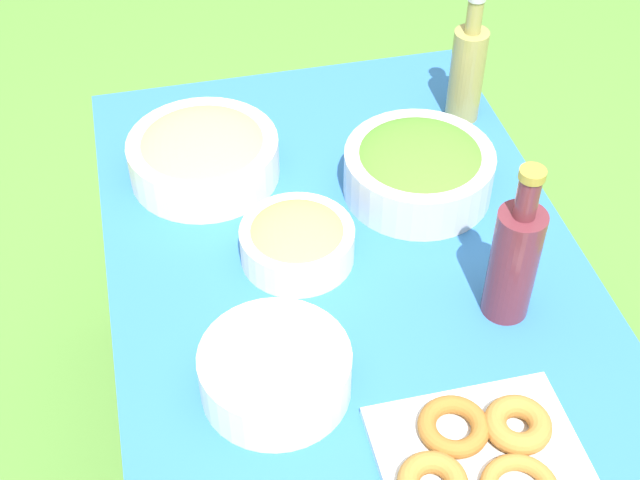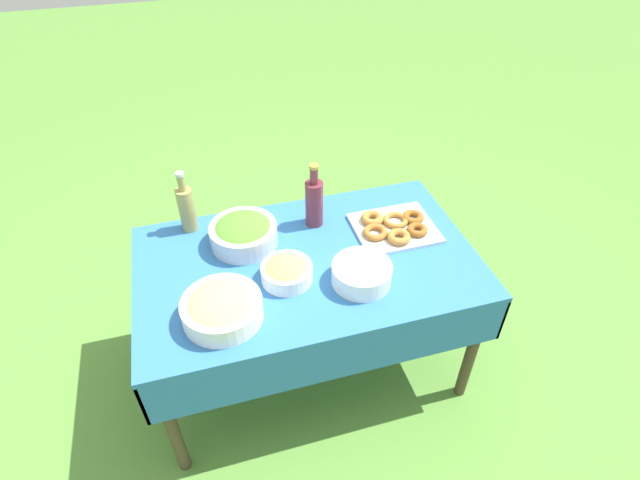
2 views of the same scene
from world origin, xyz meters
name	(u,v)px [view 1 (image 1 of 2)]	position (x,y,z in m)	size (l,w,h in m)	color
picnic_table	(356,325)	(0.00, 0.00, 0.60)	(1.41, 0.85, 0.69)	#2D6BB2
salad_bowl	(419,168)	(-0.23, 0.18, 0.75)	(0.29, 0.29, 0.11)	silver
pasta_bowl	(203,154)	(-0.38, -0.21, 0.75)	(0.30, 0.30, 0.10)	white
plate_stack	(275,372)	(0.17, -0.18, 0.73)	(0.24, 0.24, 0.08)	white
olive_oil_bottle	(467,71)	(-0.45, 0.35, 0.81)	(0.07, 0.07, 0.29)	#998E4C
wine_bottle	(514,259)	(0.10, 0.23, 0.81)	(0.08, 0.08, 0.31)	maroon
fruit_bowl	(297,240)	(-0.11, -0.08, 0.73)	(0.21, 0.21, 0.09)	white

